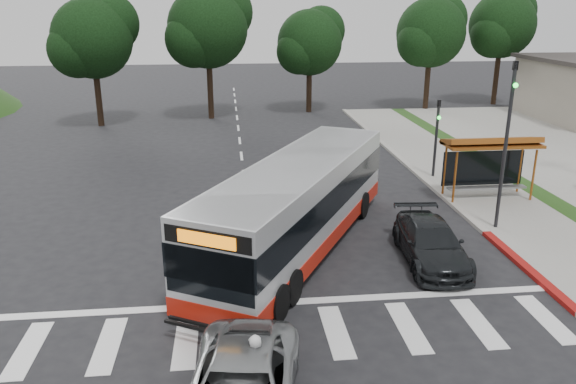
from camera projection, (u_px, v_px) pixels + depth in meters
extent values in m
plane|color=black|center=(253.00, 257.00, 19.66)|extent=(140.00, 140.00, 0.00)
cube|color=gray|center=(463.00, 179.00, 28.31)|extent=(4.00, 40.00, 0.12)
cube|color=#9E9991|center=(425.00, 180.00, 28.10)|extent=(0.30, 40.00, 0.15)
cube|color=maroon|center=(526.00, 268.00, 18.67)|extent=(0.32, 6.00, 0.15)
cube|color=silver|center=(262.00, 336.00, 14.94)|extent=(18.00, 2.60, 0.01)
cylinder|color=#944D18|center=(455.00, 178.00, 24.33)|extent=(0.10, 0.10, 2.30)
cylinder|color=#944D18|center=(533.00, 175.00, 24.70)|extent=(0.10, 0.10, 2.30)
cylinder|color=#944D18|center=(445.00, 170.00, 25.46)|extent=(0.10, 0.10, 2.30)
cylinder|color=#944D18|center=(520.00, 168.00, 25.83)|extent=(0.10, 0.10, 2.30)
cube|color=#944D18|center=(492.00, 144.00, 24.67)|extent=(4.20, 1.60, 0.12)
cube|color=#944D18|center=(492.00, 141.00, 24.67)|extent=(4.20, 1.32, 0.51)
cube|color=black|center=(483.00, 168.00, 25.63)|extent=(3.80, 0.06, 1.60)
cube|color=gray|center=(487.00, 188.00, 25.30)|extent=(3.60, 0.40, 0.08)
cylinder|color=black|center=(505.00, 149.00, 21.03)|extent=(0.14, 0.14, 6.50)
imported|color=black|center=(514.00, 75.00, 20.17)|extent=(0.16, 0.20, 1.00)
sphere|color=#19E533|center=(516.00, 85.00, 20.11)|extent=(0.18, 0.18, 0.18)
cylinder|color=black|center=(436.00, 140.00, 28.03)|extent=(0.14, 0.14, 4.00)
imported|color=black|center=(438.00, 110.00, 27.56)|extent=(0.16, 0.20, 1.00)
sphere|color=#19E533|center=(439.00, 118.00, 27.50)|extent=(0.18, 0.18, 0.18)
cylinder|color=black|center=(427.00, 82.00, 46.99)|extent=(0.44, 0.44, 4.40)
sphere|color=black|center=(431.00, 33.00, 45.73)|extent=(5.60, 5.60, 5.60)
sphere|color=black|center=(441.00, 20.00, 46.32)|extent=(4.20, 4.20, 4.20)
sphere|color=black|center=(421.00, 42.00, 45.19)|extent=(3.92, 3.92, 3.92)
cylinder|color=black|center=(496.00, 77.00, 49.55)|extent=(0.44, 0.44, 4.84)
sphere|color=black|center=(502.00, 25.00, 48.17)|extent=(5.60, 5.60, 5.60)
sphere|color=black|center=(511.00, 11.00, 48.73)|extent=(4.20, 4.20, 4.20)
sphere|color=black|center=(494.00, 35.00, 47.65)|extent=(3.92, 3.92, 3.92)
cylinder|color=black|center=(210.00, 87.00, 43.23)|extent=(0.44, 0.44, 4.84)
sphere|color=black|center=(208.00, 28.00, 41.85)|extent=(6.00, 6.00, 6.00)
sphere|color=black|center=(223.00, 12.00, 42.47)|extent=(4.50, 4.50, 4.50)
sphere|color=black|center=(193.00, 39.00, 41.27)|extent=(4.20, 4.20, 4.20)
cylinder|color=black|center=(309.00, 88.00, 46.07)|extent=(0.44, 0.44, 3.96)
sphere|color=black|center=(310.00, 43.00, 44.94)|extent=(5.20, 5.20, 5.20)
sphere|color=black|center=(321.00, 30.00, 45.50)|extent=(3.90, 3.90, 3.90)
sphere|color=black|center=(299.00, 51.00, 44.43)|extent=(3.64, 3.64, 3.64)
cylinder|color=black|center=(98.00, 96.00, 40.60)|extent=(0.44, 0.44, 4.40)
sphere|color=black|center=(92.00, 38.00, 39.34)|extent=(5.60, 5.60, 5.60)
sphere|color=black|center=(110.00, 23.00, 39.93)|extent=(4.20, 4.20, 4.20)
sphere|color=black|center=(77.00, 50.00, 38.80)|extent=(3.92, 3.92, 3.92)
imported|color=silver|center=(255.00, 367.00, 12.32)|extent=(0.65, 0.48, 1.62)
imported|color=black|center=(431.00, 243.00, 19.12)|extent=(2.26, 4.85, 1.37)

